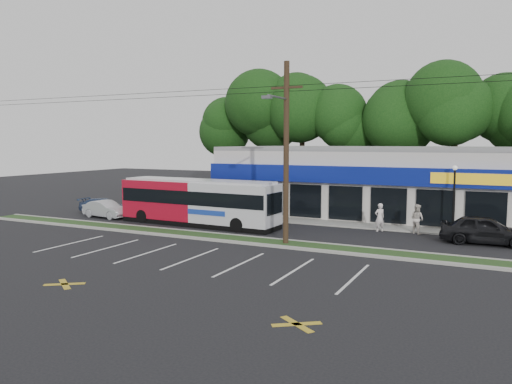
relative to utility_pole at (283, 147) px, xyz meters
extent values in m
plane|color=black|center=(-2.83, -0.93, -5.41)|extent=(120.00, 120.00, 0.00)
cube|color=#233A18|center=(-2.83, 0.07, -5.35)|extent=(40.00, 1.60, 0.12)
cube|color=#9E9E93|center=(-2.83, -0.78, -5.34)|extent=(40.00, 0.25, 0.14)
cube|color=#9E9E93|center=(-2.83, 0.92, -5.34)|extent=(40.00, 0.25, 0.14)
cube|color=#9E9E93|center=(2.17, 8.07, -5.36)|extent=(32.00, 2.20, 0.10)
cube|color=silver|center=(2.67, 15.07, -2.91)|extent=(25.00, 12.00, 5.00)
cube|color=navy|center=(2.67, 8.82, -2.01)|extent=(25.00, 0.50, 1.20)
cube|color=black|center=(2.67, 9.01, -4.01)|extent=(24.00, 0.12, 2.40)
cube|color=yellow|center=(9.67, 8.55, -2.01)|extent=(6.00, 0.06, 0.70)
cube|color=gray|center=(2.67, 15.07, -0.26)|extent=(25.00, 12.00, 0.30)
cylinder|color=black|center=(0.17, 0.07, -0.41)|extent=(0.30, 0.30, 10.00)
cube|color=black|center=(0.17, 0.07, 3.19)|extent=(1.80, 0.12, 0.12)
cylinder|color=#59595E|center=(0.17, -1.13, 2.59)|extent=(0.10, 2.40, 0.10)
cube|color=#59595E|center=(0.17, -2.43, 2.49)|extent=(0.50, 0.25, 0.15)
cylinder|color=black|center=(-2.83, 0.07, 3.29)|extent=(50.00, 0.02, 0.02)
cylinder|color=black|center=(-2.83, 0.07, 2.99)|extent=(50.00, 0.02, 0.02)
cylinder|color=black|center=(8.17, 7.87, -3.41)|extent=(0.12, 0.12, 4.00)
sphere|color=silver|center=(8.17, 7.87, -1.31)|extent=(0.30, 0.30, 0.30)
cylinder|color=black|center=(-18.83, 25.07, -2.55)|extent=(0.56, 0.56, 5.72)
sphere|color=black|center=(-18.83, 25.07, 3.04)|extent=(6.76, 6.76, 6.76)
cylinder|color=black|center=(-13.83, 25.07, -2.55)|extent=(0.56, 0.56, 5.72)
sphere|color=black|center=(-13.83, 25.07, 3.04)|extent=(6.76, 6.76, 6.76)
cylinder|color=black|center=(-8.83, 25.07, -2.55)|extent=(0.56, 0.56, 5.72)
sphere|color=black|center=(-8.83, 25.07, 3.04)|extent=(6.76, 6.76, 6.76)
cylinder|color=black|center=(-3.83, 25.07, -2.55)|extent=(0.56, 0.56, 5.72)
sphere|color=black|center=(-3.83, 25.07, 3.04)|extent=(6.76, 6.76, 6.76)
cylinder|color=black|center=(1.17, 25.07, -2.55)|extent=(0.56, 0.56, 5.72)
sphere|color=black|center=(1.17, 25.07, 3.04)|extent=(6.76, 6.76, 6.76)
cylinder|color=black|center=(6.17, 25.07, -2.55)|extent=(0.56, 0.56, 5.72)
sphere|color=black|center=(6.17, 25.07, 3.04)|extent=(6.76, 6.76, 6.76)
cylinder|color=black|center=(11.17, 25.07, -2.55)|extent=(0.56, 0.56, 5.72)
sphere|color=black|center=(11.17, 25.07, 3.04)|extent=(6.76, 6.76, 6.76)
cube|color=#A80C21|center=(-10.68, 3.69, -3.75)|extent=(5.89, 2.65, 2.66)
cube|color=silver|center=(-4.89, 3.46, -3.75)|extent=(5.89, 2.65, 2.66)
cube|color=black|center=(-7.79, 3.57, -5.22)|extent=(11.68, 2.83, 0.34)
cube|color=black|center=(-7.79, 3.57, -3.43)|extent=(11.45, 2.93, 0.92)
cube|color=black|center=(-1.96, 3.34, -3.58)|extent=(0.14, 2.05, 1.35)
cube|color=#193899|center=(-6.39, 2.29, -4.30)|extent=(2.90, 0.15, 0.34)
cube|color=silver|center=(-7.79, 3.57, -2.37)|extent=(11.09, 2.61, 0.17)
cylinder|color=black|center=(-11.89, 2.65, -4.95)|extent=(0.94, 0.31, 0.93)
cylinder|color=black|center=(-11.80, 4.82, -4.95)|extent=(0.94, 0.31, 0.93)
cylinder|color=black|center=(-4.12, 2.34, -4.95)|extent=(0.94, 0.31, 0.93)
cylinder|color=black|center=(-4.04, 4.51, -4.95)|extent=(0.94, 0.31, 0.93)
imported|color=black|center=(10.07, 5.21, -4.60)|extent=(4.83, 2.08, 1.63)
imported|color=#B3B6BB|center=(-15.86, 3.31, -4.77)|extent=(4.03, 1.80, 1.29)
imported|color=navy|center=(-17.84, 5.12, -4.83)|extent=(4.19, 2.04, 1.17)
imported|color=silver|center=(3.91, 6.60, -4.51)|extent=(0.78, 0.77, 1.81)
imported|color=beige|center=(6.17, 6.81, -4.49)|extent=(1.14, 1.08, 1.85)
camera|label=1|loc=(10.70, -25.06, 0.29)|focal=35.00mm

